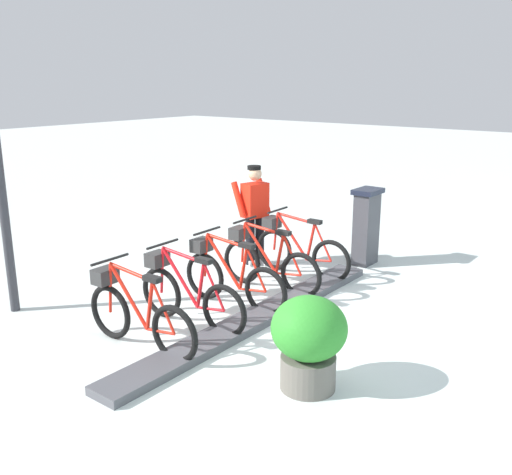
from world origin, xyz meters
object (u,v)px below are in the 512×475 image
bike_docked_0 (298,249)px  bike_docked_2 (230,276)px  payment_kiosk (366,225)px  worker_near_rack (255,211)px  bike_docked_1 (266,261)px  bike_docked_4 (136,313)px  planter_bush (309,338)px  bike_docked_3 (187,293)px

bike_docked_0 → bike_docked_2: (0.00, 1.65, 0.00)m
payment_kiosk → worker_near_rack: (1.44, 1.16, 0.24)m
bike_docked_0 → bike_docked_1: 0.82m
bike_docked_1 → payment_kiosk: bearing=-106.1°
bike_docked_2 → bike_docked_4: 1.65m
payment_kiosk → planter_bush: (-1.47, 3.99, -0.12)m
bike_docked_0 → worker_near_rack: size_ratio=1.04×
bike_docked_0 → planter_bush: 3.49m
payment_kiosk → bike_docked_4: (0.57, 4.46, -0.24)m
bike_docked_0 → bike_docked_2: 1.65m
bike_docked_0 → worker_near_rack: worker_near_rack is taller
bike_docked_0 → planter_bush: (-2.04, 2.83, 0.11)m
bike_docked_4 → bike_docked_1: bearing=-90.0°
bike_docked_3 → bike_docked_4: bearing=90.0°
bike_docked_1 → bike_docked_3: (0.00, 1.65, 0.00)m
bike_docked_1 → planter_bush: 2.87m
planter_bush → worker_near_rack: bearing=-44.2°
worker_near_rack → planter_bush: 4.08m
payment_kiosk → worker_near_rack: 1.86m
worker_near_rack → payment_kiosk: bearing=-141.1°
worker_near_rack → planter_bush: worker_near_rack is taller
payment_kiosk → bike_docked_1: (0.57, 1.99, -0.24)m
bike_docked_2 → bike_docked_4: same height
payment_kiosk → bike_docked_0: payment_kiosk is taller
payment_kiosk → bike_docked_2: size_ratio=0.74×
bike_docked_1 → planter_bush: (-2.04, 2.01, 0.11)m
payment_kiosk → bike_docked_2: 2.88m
bike_docked_1 → bike_docked_4: bearing=90.0°
bike_docked_3 → bike_docked_4: (0.00, 0.82, 0.00)m
bike_docked_2 → planter_bush: size_ratio=1.77×
bike_docked_2 → worker_near_rack: (0.87, -1.65, 0.48)m
worker_near_rack → planter_bush: size_ratio=1.71×
bike_docked_0 → bike_docked_4: bearing=90.0°
bike_docked_3 → bike_docked_4: same height
bike_docked_3 → worker_near_rack: worker_near_rack is taller
bike_docked_3 → worker_near_rack: bearing=-70.7°
bike_docked_0 → bike_docked_4: size_ratio=1.00×
bike_docked_4 → bike_docked_3: bearing=-90.0°
bike_docked_0 → worker_near_rack: 0.99m
payment_kiosk → bike_docked_2: bearing=78.5°
bike_docked_0 → bike_docked_1: size_ratio=1.00×
bike_docked_3 → bike_docked_0: bearing=-90.0°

